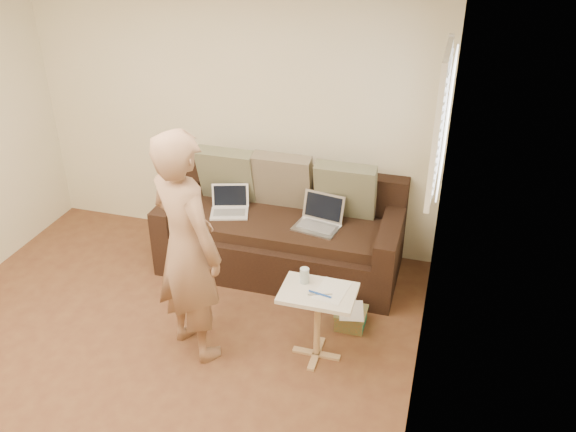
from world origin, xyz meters
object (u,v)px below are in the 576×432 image
object	(u,v)px
drinking_glass	(304,276)
laptop_white	(229,214)
striped_box	(351,318)
person	(187,247)
side_table	(317,324)
laptop_silver	(316,228)
sofa	(281,228)

from	to	relation	value
drinking_glass	laptop_white	bearing A→B (deg)	135.02
laptop_white	striped_box	xyz separation A→B (m)	(1.30, -0.64, -0.44)
person	drinking_glass	size ratio (longest dim) A/B	15.33
drinking_glass	side_table	bearing A→B (deg)	-33.05
laptop_silver	striped_box	bearing A→B (deg)	-43.00
person	side_table	distance (m)	1.14
laptop_silver	side_table	bearing A→B (deg)	-65.14
striped_box	person	bearing A→B (deg)	-152.68
laptop_silver	laptop_white	bearing A→B (deg)	-171.64
sofa	laptop_silver	distance (m)	0.37
laptop_silver	side_table	size ratio (longest dim) A/B	0.64
laptop_white	person	distance (m)	1.30
side_table	sofa	bearing A→B (deg)	119.26
drinking_glass	striped_box	size ratio (longest dim) A/B	0.48
sofa	side_table	distance (m)	1.28
side_table	drinking_glass	distance (m)	0.40
person	side_table	world-z (taller)	person
striped_box	sofa	bearing A→B (deg)	139.71
laptop_silver	laptop_white	distance (m)	0.84
laptop_silver	side_table	distance (m)	1.09
sofa	laptop_silver	bearing A→B (deg)	-11.77
laptop_silver	drinking_glass	xyz separation A→B (m)	(0.14, -0.96, 0.15)
side_table	striped_box	distance (m)	0.52
drinking_glass	striped_box	world-z (taller)	drinking_glass
sofa	laptop_white	size ratio (longest dim) A/B	6.38
striped_box	side_table	bearing A→B (deg)	-113.88
sofa	striped_box	distance (m)	1.12
person	side_table	xyz separation A→B (m)	(0.95, 0.16, -0.61)
laptop_white	striped_box	world-z (taller)	laptop_white
laptop_silver	person	size ratio (longest dim) A/B	0.21
person	drinking_glass	world-z (taller)	person
person	striped_box	world-z (taller)	person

